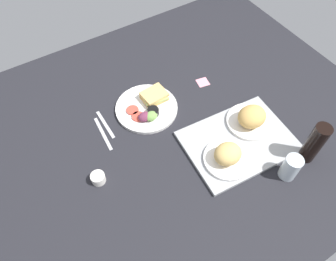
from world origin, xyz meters
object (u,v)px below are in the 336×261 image
object	(u,v)px
soda_bottle	(314,143)
sticky_note	(203,82)
serving_tray	(238,141)
espresso_cup	(98,178)
bread_plate_far	(228,156)
drinking_glass	(291,167)
fork	(105,124)
knife	(103,133)
bread_plate_near	(251,118)
plate_with_salad	(148,107)

from	to	relation	value
soda_bottle	sticky_note	bearing A→B (deg)	-78.63
serving_tray	espresso_cup	distance (cm)	60.08
bread_plate_far	drinking_glass	distance (cm)	24.21
sticky_note	fork	bearing A→B (deg)	-1.73
knife	fork	bearing A→B (deg)	146.57
soda_bottle	knife	bearing A→B (deg)	-39.41
bread_plate_far	sticky_note	xyz separation A→B (cm)	(-18.22, -41.96, -5.09)
soda_bottle	fork	distance (cm)	87.13
serving_tray	bread_plate_near	distance (cm)	11.54
knife	sticky_note	size ratio (longest dim) A/B	3.39
drinking_glass	soda_bottle	bearing A→B (deg)	-171.38
fork	sticky_note	bearing A→B (deg)	88.09
drinking_glass	bread_plate_far	bearing A→B (deg)	-44.97
bread_plate_near	soda_bottle	world-z (taller)	soda_bottle
serving_tray	drinking_glass	distance (cm)	23.59
espresso_cup	plate_with_salad	bearing A→B (deg)	-148.31
bread_plate_near	drinking_glass	distance (cm)	26.65
plate_with_salad	espresso_cup	bearing A→B (deg)	31.69
bread_plate_near	sticky_note	distance (cm)	33.09
serving_tray	bread_plate_near	bearing A→B (deg)	-154.96
espresso_cup	sticky_note	size ratio (longest dim) A/B	1.00
soda_bottle	fork	xyz separation A→B (cm)	(63.60, -58.73, -9.85)
sticky_note	bread_plate_far	bearing A→B (deg)	66.53
plate_with_salad	drinking_glass	xyz separation A→B (cm)	(-30.35, 58.23, 4.05)
bread_plate_far	espresso_cup	world-z (taller)	bread_plate_far
drinking_glass	serving_tray	bearing A→B (deg)	-73.21
drinking_glass	knife	distance (cm)	78.46
soda_bottle	sticky_note	world-z (taller)	soda_bottle
fork	sticky_note	world-z (taller)	fork
bread_plate_near	knife	bearing A→B (deg)	-27.94
soda_bottle	espresso_cup	xyz separation A→B (cm)	(77.47, -35.00, -8.10)
plate_with_salad	sticky_note	world-z (taller)	plate_with_salad
drinking_glass	espresso_cup	bearing A→B (deg)	-29.64
plate_with_salad	soda_bottle	distance (cm)	71.32
bread_plate_far	espresso_cup	size ratio (longest dim) A/B	3.53
serving_tray	plate_with_salad	distance (cm)	43.23
fork	sticky_note	distance (cm)	52.13
bread_plate_near	bread_plate_far	xyz separation A→B (cm)	(19.94, 9.40, -0.54)
serving_tray	sticky_note	xyz separation A→B (cm)	(-7.76, -36.99, -0.74)
knife	sticky_note	distance (cm)	55.16
bread_plate_near	fork	size ratio (longest dim) A/B	1.20
bread_plate_near	soda_bottle	size ratio (longest dim) A/B	1.01
knife	plate_with_salad	bearing A→B (deg)	97.28
soda_bottle	knife	world-z (taller)	soda_bottle
plate_with_salad	soda_bottle	size ratio (longest dim) A/B	1.41
drinking_glass	sticky_note	size ratio (longest dim) A/B	2.06
serving_tray	plate_with_salad	xyz separation A→B (cm)	(23.68, -36.15, 0.91)
serving_tray	soda_bottle	distance (cm)	29.39
serving_tray	bread_plate_far	world-z (taller)	bread_plate_far
bread_plate_near	drinking_glass	size ratio (longest dim) A/B	1.77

